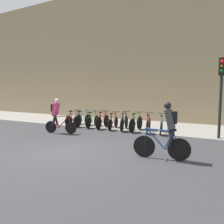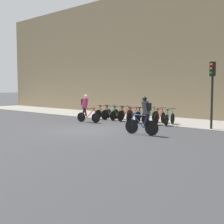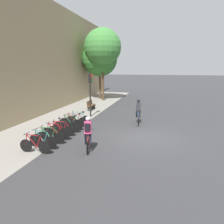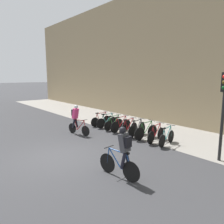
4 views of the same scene
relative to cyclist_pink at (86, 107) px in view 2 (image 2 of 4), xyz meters
The scene contains 15 objects.
ground 3.77m from the cyclist_pink, 41.89° to the right, with size 200.00×200.00×0.00m, color #333335.
kerb_strip 5.18m from the cyclist_pink, 57.75° to the left, with size 44.00×4.50×0.01m, color gray.
building_facade 8.38m from the cyclist_pink, 68.38° to the left, with size 44.00×0.60×9.82m, color #9E8966.
cyclist_pink is the anchor object (origin of this frame).
cyclist_grey 6.14m from the cyclist_pink, 16.05° to the right, with size 1.76×0.51×1.79m.
parked_bike_0 2.59m from the cyclist_pink, 108.62° to the left, with size 0.46×1.64×0.95m.
parked_bike_1 2.46m from the cyclist_pink, 93.03° to the left, with size 0.46×1.63×0.97m.
parked_bike_2 2.52m from the cyclist_pink, 76.89° to the left, with size 0.46×1.66×0.94m.
parked_bike_3 2.75m from the cyclist_pink, 62.68° to the left, with size 0.46×1.71×0.98m.
parked_bike_4 3.12m from the cyclist_pink, 51.25° to the left, with size 0.46×1.65×0.94m.
parked_bike_5 3.58m from the cyclist_pink, 42.64° to the left, with size 0.48×1.70×0.98m.
parked_bike_6 4.10m from the cyclist_pink, 36.14° to the left, with size 0.46×1.72×0.99m.
parked_bike_7 4.67m from the cyclist_pink, 31.13° to the left, with size 0.51×1.70×0.97m.
parked_bike_8 5.26m from the cyclist_pink, 27.26° to the left, with size 0.50×1.64×0.96m.
traffic_light_pole 7.77m from the cyclist_pink, 18.34° to the left, with size 0.26×0.30×3.55m.
Camera 2 is at (11.84, -10.83, 2.23)m, focal length 50.00 mm.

